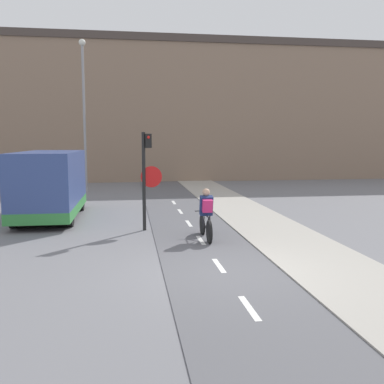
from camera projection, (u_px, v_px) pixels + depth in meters
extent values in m
plane|color=slate|center=(224.00, 273.00, 9.23)|extent=(120.00, 120.00, 0.00)
cube|color=#56565B|center=(224.00, 273.00, 9.23)|extent=(2.59, 60.00, 0.02)
cube|color=white|center=(249.00, 308.00, 7.26)|extent=(0.12, 1.10, 0.00)
cube|color=white|center=(219.00, 266.00, 9.72)|extent=(0.12, 1.10, 0.00)
cube|color=white|center=(201.00, 240.00, 12.17)|extent=(0.12, 1.10, 0.00)
cube|color=white|center=(189.00, 223.00, 14.63)|extent=(0.12, 1.10, 0.00)
cube|color=white|center=(180.00, 211.00, 17.08)|extent=(0.12, 1.10, 0.00)
cube|color=white|center=(174.00, 202.00, 19.54)|extent=(0.12, 1.10, 0.00)
cube|color=#A8A399|center=(332.00, 267.00, 9.58)|extent=(2.40, 60.00, 0.05)
cube|color=#89705B|center=(156.00, 115.00, 31.33)|extent=(60.00, 5.00, 9.41)
cube|color=#473D38|center=(155.00, 45.00, 30.73)|extent=(60.00, 5.20, 0.50)
cylinder|color=black|center=(144.00, 182.00, 13.45)|extent=(0.11, 0.11, 3.11)
cube|color=black|center=(148.00, 141.00, 13.32)|extent=(0.20, 0.20, 0.44)
sphere|color=red|center=(148.00, 137.00, 13.20)|extent=(0.09, 0.09, 0.09)
cone|color=red|center=(151.00, 177.00, 13.46)|extent=(0.67, 0.01, 0.67)
cone|color=silver|center=(151.00, 177.00, 13.47)|extent=(0.60, 0.02, 0.60)
cylinder|color=gray|center=(84.00, 120.00, 23.30)|extent=(0.14, 0.14, 7.94)
sphere|color=silver|center=(82.00, 42.00, 22.81)|extent=(0.36, 0.36, 0.36)
cylinder|color=black|center=(209.00, 232.00, 11.83)|extent=(0.07, 0.65, 0.65)
cylinder|color=black|center=(202.00, 224.00, 12.95)|extent=(0.07, 0.65, 0.65)
cylinder|color=black|center=(204.00, 221.00, 12.58)|extent=(0.04, 0.72, 0.41)
cylinder|color=black|center=(208.00, 224.00, 12.06)|extent=(0.04, 0.38, 0.43)
cylinder|color=black|center=(205.00, 215.00, 12.38)|extent=(0.04, 1.06, 0.07)
cylinder|color=black|center=(208.00, 231.00, 12.05)|extent=(0.04, 0.43, 0.05)
cylinder|color=black|center=(202.00, 211.00, 12.90)|extent=(0.46, 0.03, 0.03)
cube|color=navy|center=(206.00, 206.00, 12.22)|extent=(0.36, 0.31, 0.59)
sphere|color=tan|center=(206.00, 192.00, 12.22)|extent=(0.22, 0.22, 0.22)
cylinder|color=#232328|center=(203.00, 221.00, 12.23)|extent=(0.04, 0.07, 0.41)
cylinder|color=#232328|center=(210.00, 221.00, 12.26)|extent=(0.04, 0.07, 0.41)
cube|color=#DB286B|center=(207.00, 206.00, 12.05)|extent=(0.28, 0.23, 0.39)
cube|color=#334784|center=(50.00, 182.00, 15.55)|extent=(2.00, 5.15, 2.20)
cube|color=#33843D|center=(51.00, 207.00, 15.66)|extent=(2.01, 5.16, 0.36)
cube|color=black|center=(61.00, 167.00, 18.01)|extent=(1.80, 0.04, 0.70)
cylinder|color=black|center=(35.00, 203.00, 17.18)|extent=(0.18, 0.70, 0.70)
cylinder|color=black|center=(81.00, 202.00, 17.44)|extent=(0.18, 0.70, 0.70)
cylinder|color=black|center=(13.00, 218.00, 13.89)|extent=(0.18, 0.70, 0.70)
cylinder|color=black|center=(70.00, 216.00, 14.15)|extent=(0.18, 0.70, 0.70)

